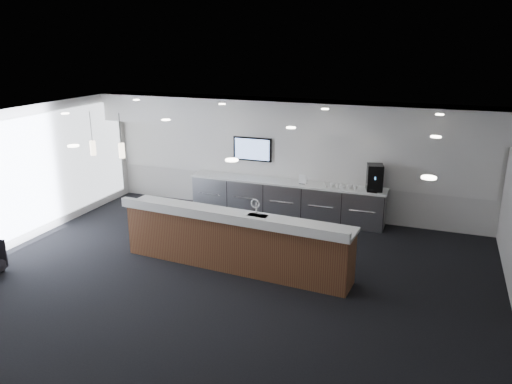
% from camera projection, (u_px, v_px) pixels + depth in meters
% --- Properties ---
extents(ground, '(10.00, 10.00, 0.00)m').
position_uv_depth(ground, '(228.00, 276.00, 9.63)').
color(ground, black).
rests_on(ground, ground).
extents(ceiling, '(10.00, 8.00, 0.02)m').
position_uv_depth(ceiling, '(225.00, 122.00, 8.75)').
color(ceiling, black).
rests_on(ceiling, back_wall).
extents(back_wall, '(10.00, 0.02, 3.00)m').
position_uv_depth(back_wall, '(290.00, 157.00, 12.77)').
color(back_wall, silver).
rests_on(back_wall, ground).
extents(left_wall, '(0.02, 8.00, 3.00)m').
position_uv_depth(left_wall, '(17.00, 177.00, 10.88)').
color(left_wall, silver).
rests_on(left_wall, ground).
extents(soffit_bulkhead, '(10.00, 0.90, 0.70)m').
position_uv_depth(soffit_bulkhead, '(286.00, 114.00, 12.03)').
color(soffit_bulkhead, silver).
rests_on(soffit_bulkhead, back_wall).
extents(alcove_panel, '(9.80, 0.06, 1.40)m').
position_uv_depth(alcove_panel, '(290.00, 153.00, 12.71)').
color(alcove_panel, silver).
rests_on(alcove_panel, back_wall).
extents(window_blinds_wall, '(0.04, 7.36, 2.55)m').
position_uv_depth(window_blinds_wall, '(19.00, 178.00, 10.87)').
color(window_blinds_wall, silver).
rests_on(window_blinds_wall, left_wall).
extents(back_credenza, '(5.06, 0.66, 0.95)m').
position_uv_depth(back_credenza, '(285.00, 199.00, 12.75)').
color(back_credenza, gray).
rests_on(back_credenza, ground).
extents(wall_tv, '(1.05, 0.08, 0.62)m').
position_uv_depth(wall_tv, '(252.00, 149.00, 12.98)').
color(wall_tv, black).
rests_on(wall_tv, back_wall).
extents(pendant_left, '(0.12, 0.12, 0.30)m').
position_uv_depth(pendant_left, '(137.00, 145.00, 10.50)').
color(pendant_left, beige).
rests_on(pendant_left, ceiling).
extents(pendant_right, '(0.12, 0.12, 0.30)m').
position_uv_depth(pendant_right, '(110.00, 143.00, 10.73)').
color(pendant_right, beige).
rests_on(pendant_right, ceiling).
extents(ceiling_can_lights, '(7.00, 5.00, 0.02)m').
position_uv_depth(ceiling_can_lights, '(226.00, 124.00, 8.76)').
color(ceiling_can_lights, white).
rests_on(ceiling_can_lights, ceiling).
extents(service_counter, '(4.83, 1.13, 1.49)m').
position_uv_depth(service_counter, '(235.00, 240.00, 9.86)').
color(service_counter, '#50281A').
rests_on(service_counter, ground).
extents(coffee_machine, '(0.44, 0.52, 0.63)m').
position_uv_depth(coffee_machine, '(375.00, 178.00, 11.76)').
color(coffee_machine, black).
rests_on(coffee_machine, back_credenza).
extents(info_sign_left, '(0.15, 0.06, 0.21)m').
position_uv_depth(info_sign_left, '(304.00, 180.00, 12.34)').
color(info_sign_left, white).
rests_on(info_sign_left, back_credenza).
extents(info_sign_right, '(0.18, 0.03, 0.24)m').
position_uv_depth(info_sign_right, '(302.00, 179.00, 12.33)').
color(info_sign_right, white).
rests_on(info_sign_right, back_credenza).
extents(cup_0, '(0.11, 0.11, 0.10)m').
position_uv_depth(cup_0, '(355.00, 187.00, 11.91)').
color(cup_0, white).
rests_on(cup_0, back_credenza).
extents(cup_1, '(0.15, 0.15, 0.10)m').
position_uv_depth(cup_1, '(350.00, 187.00, 11.96)').
color(cup_1, white).
rests_on(cup_1, back_credenza).
extents(cup_2, '(0.13, 0.13, 0.10)m').
position_uv_depth(cup_2, '(344.00, 186.00, 12.00)').
color(cup_2, white).
rests_on(cup_2, back_credenza).
extents(cup_3, '(0.14, 0.14, 0.10)m').
position_uv_depth(cup_3, '(338.00, 186.00, 12.05)').
color(cup_3, white).
rests_on(cup_3, back_credenza).
extents(cup_4, '(0.15, 0.15, 0.10)m').
position_uv_depth(cup_4, '(332.00, 185.00, 12.10)').
color(cup_4, white).
rests_on(cup_4, back_credenza).
extents(cup_5, '(0.11, 0.11, 0.10)m').
position_uv_depth(cup_5, '(327.00, 184.00, 12.14)').
color(cup_5, white).
rests_on(cup_5, back_credenza).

